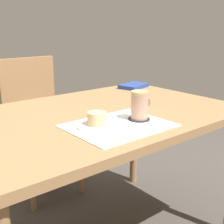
{
  "coord_description": "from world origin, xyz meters",
  "views": [
    {
      "loc": [
        -0.83,
        -1.12,
        1.12
      ],
      "look_at": [
        -0.05,
        -0.17,
        0.77
      ],
      "focal_mm": 50.0,
      "sensor_mm": 36.0,
      "label": 1
    }
  ],
  "objects_px": {
    "pastry": "(97,118)",
    "small_book": "(133,86)",
    "dining_table": "(97,127)",
    "wooden_chair": "(37,120)",
    "coffee_mug": "(140,105)",
    "pastry_plate": "(97,126)"
  },
  "relations": [
    {
      "from": "pastry",
      "to": "small_book",
      "type": "relative_size",
      "value": 0.42
    },
    {
      "from": "dining_table",
      "to": "wooden_chair",
      "type": "bearing_deg",
      "value": 85.63
    },
    {
      "from": "wooden_chair",
      "to": "coffee_mug",
      "type": "xyz_separation_m",
      "value": [
        0.01,
        -0.97,
        0.3
      ]
    },
    {
      "from": "wooden_chair",
      "to": "pastry_plate",
      "type": "relative_size",
      "value": 5.84
    },
    {
      "from": "small_book",
      "to": "dining_table",
      "type": "bearing_deg",
      "value": -163.74
    },
    {
      "from": "dining_table",
      "to": "coffee_mug",
      "type": "bearing_deg",
      "value": -72.63
    },
    {
      "from": "dining_table",
      "to": "wooden_chair",
      "type": "height_order",
      "value": "wooden_chair"
    },
    {
      "from": "dining_table",
      "to": "small_book",
      "type": "distance_m",
      "value": 0.62
    },
    {
      "from": "pastry_plate",
      "to": "pastry",
      "type": "xyz_separation_m",
      "value": [
        0.0,
        0.0,
        0.03
      ]
    },
    {
      "from": "small_book",
      "to": "pastry_plate",
      "type": "bearing_deg",
      "value": -157.59
    },
    {
      "from": "small_book",
      "to": "pastry",
      "type": "bearing_deg",
      "value": -157.59
    },
    {
      "from": "wooden_chair",
      "to": "small_book",
      "type": "relative_size",
      "value": 4.98
    },
    {
      "from": "pastry",
      "to": "coffee_mug",
      "type": "xyz_separation_m",
      "value": [
        0.2,
        -0.03,
        0.03
      ]
    },
    {
      "from": "dining_table",
      "to": "coffee_mug",
      "type": "relative_size",
      "value": 11.13
    },
    {
      "from": "pastry_plate",
      "to": "small_book",
      "type": "bearing_deg",
      "value": 36.9
    },
    {
      "from": "pastry_plate",
      "to": "pastry",
      "type": "height_order",
      "value": "pastry"
    },
    {
      "from": "pastry",
      "to": "pastry_plate",
      "type": "bearing_deg",
      "value": 0.0
    },
    {
      "from": "dining_table",
      "to": "small_book",
      "type": "height_order",
      "value": "small_book"
    },
    {
      "from": "pastry",
      "to": "small_book",
      "type": "height_order",
      "value": "pastry"
    },
    {
      "from": "dining_table",
      "to": "pastry",
      "type": "xyz_separation_m",
      "value": [
        -0.14,
        -0.19,
        0.11
      ]
    },
    {
      "from": "pastry",
      "to": "small_book",
      "type": "xyz_separation_m",
      "value": [
        0.66,
        0.5,
        -0.03
      ]
    },
    {
      "from": "wooden_chair",
      "to": "coffee_mug",
      "type": "height_order",
      "value": "wooden_chair"
    }
  ]
}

